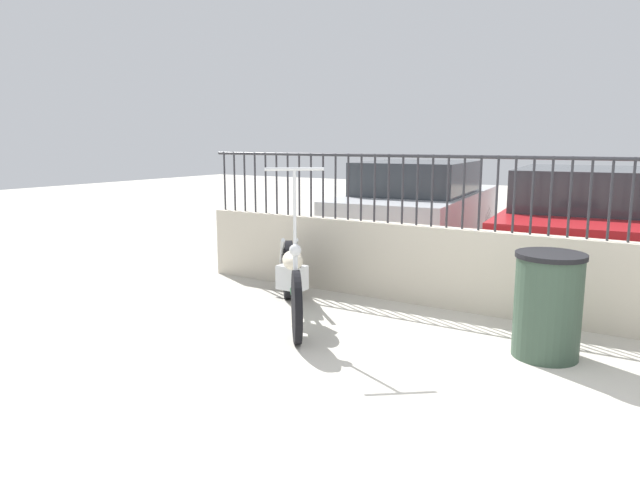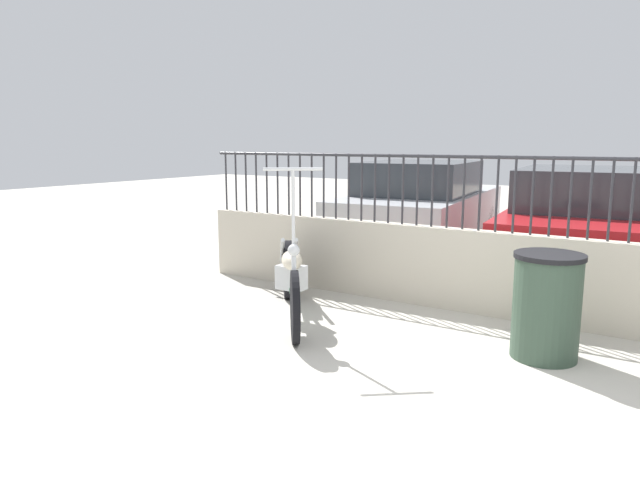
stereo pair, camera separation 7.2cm
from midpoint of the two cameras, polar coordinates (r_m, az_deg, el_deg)
ground_plane at (r=4.05m, az=15.33°, el=-16.32°), size 40.00×40.00×0.00m
low_wall at (r=5.97m, az=21.93°, el=-3.75°), size 8.31×0.18×0.86m
fence_railing at (r=5.84m, az=22.52°, el=5.20°), size 8.31×0.04×0.76m
motorcycle_green at (r=5.85m, az=-2.59°, el=-3.60°), size 1.41×1.77×1.54m
trash_bin at (r=5.03m, az=22.08°, el=-6.13°), size 0.56×0.56×0.87m
car_silver at (r=9.46m, az=10.32°, el=3.37°), size 2.15×4.33×1.45m
car_red at (r=8.35m, az=25.40°, el=1.66°), size 2.21×4.63×1.42m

